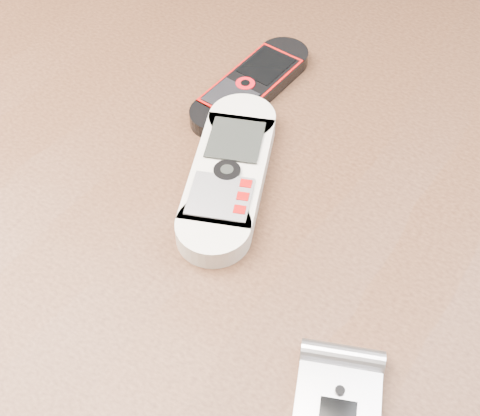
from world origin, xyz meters
name	(u,v)px	position (x,y,z in m)	size (l,w,h in m)	color
table	(235,291)	(0.00, 0.00, 0.64)	(1.20, 0.80, 0.75)	black
nokia_white	(229,172)	(-0.02, 0.03, 0.76)	(0.05, 0.17, 0.02)	beige
nokia_black_red	(251,85)	(-0.06, 0.13, 0.76)	(0.04, 0.14, 0.01)	black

